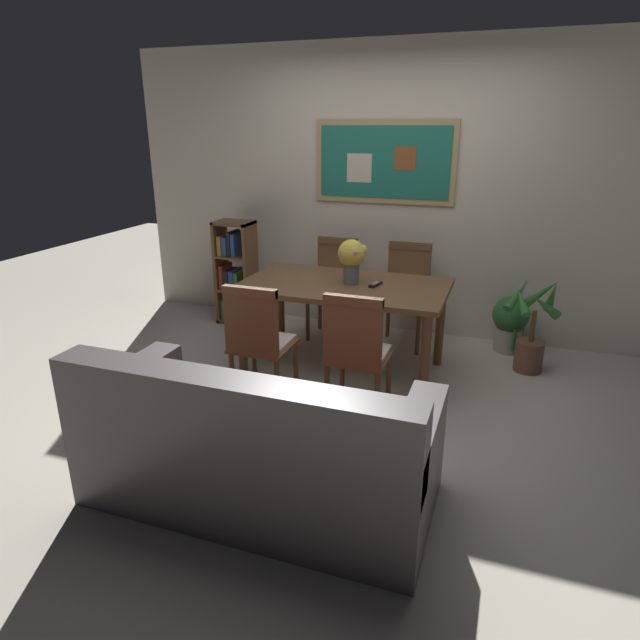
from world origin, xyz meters
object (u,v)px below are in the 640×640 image
Objects in this scene: dining_chair_near_right at (356,347)px; tv_remote at (376,284)px; dining_chair_near_left at (258,336)px; potted_ivy at (510,321)px; dining_table at (344,295)px; dining_chair_far_left at (334,280)px; leather_couch at (256,450)px; bookshelf at (235,277)px; flower_vase at (352,257)px; dining_chair_far_right at (406,286)px; potted_palm at (532,332)px.

dining_chair_near_right reaches higher than tv_remote.
dining_chair_near_left is 1.78× the size of potted_ivy.
dining_table is 1.74× the size of dining_chair_far_left.
potted_ivy is at bearing 65.47° from leather_couch.
bookshelf is (-1.68, 1.51, -0.07)m from dining_chair_near_right.
flower_vase is (0.41, 0.81, 0.40)m from dining_chair_near_left.
potted_ivy is at bearing 34.67° from dining_table.
dining_chair_far_right is at bearing 82.22° from tv_remote.
dining_chair_near_left reaches higher than potted_ivy.
dining_table is 1.54m from potted_palm.
dining_table is at bearing -174.34° from tv_remote.
potted_palm is at bearing 21.95° from tv_remote.
flower_vase is 2.12× the size of tv_remote.
dining_chair_near_left is at bearing 114.52° from leather_couch.
potted_ivy is (1.19, 2.60, -0.04)m from leather_couch.
potted_palm is at bearing 58.77° from leather_couch.
dining_chair_near_right is at bearing -66.95° from dining_table.
dining_chair_far_right is 1.00× the size of dining_chair_near_right.
tv_remote is at bearing 5.66° from dining_table.
dining_chair_far_left is 5.62× the size of tv_remote.
dining_chair_near_left reaches higher than dining_table.
dining_chair_near_right is at bearing 3.44° from dining_chair_near_left.
leather_couch is 1.76× the size of bookshelf.
dining_chair_near_right is 1.68m from potted_palm.
flower_vase is (0.38, -0.72, 0.40)m from dining_chair_far_left.
dining_chair_near_right reaches higher than potted_ivy.
dining_chair_near_right is 0.80m from tv_remote.
flower_vase reaches higher than dining_chair_far_right.
dining_chair_far_right is 0.89× the size of bookshelf.
tv_remote is (0.18, 1.76, 0.43)m from leather_couch.
dining_chair_near_right is (0.32, -0.75, -0.11)m from dining_table.
leather_couch is at bearing -114.53° from potted_ivy.
dining_chair_far_right reaches higher than potted_ivy.
dining_chair_near_left and dining_chair_far_left have the same top height.
potted_palm is at bearing 18.94° from flower_vase.
leather_couch is at bearing -80.94° from dining_chair_far_left.
dining_table is 4.61× the size of flower_vase.
dining_chair_near_left reaches higher than potted_palm.
bookshelf is 6.31× the size of tv_remote.
dining_chair_far_left is at bearing -0.45° from bookshelf.
potted_palm reaches higher than dining_table.
bookshelf is (-1.00, 1.55, -0.07)m from dining_chair_near_left.
dining_chair_far_right is 2.53m from leather_couch.
bookshelf reaches higher than dining_chair_far_left.
dining_chair_far_right is at bearing 1.02° from dining_chair_far_left.
dining_chair_near_right is at bearing -41.80° from bookshelf.
dining_chair_far_left is (-0.68, -0.01, 0.00)m from dining_chair_far_right.
bookshelf is at bearing 179.55° from dining_chair_far_left.
dining_table is 9.79× the size of tv_remote.
dining_table is 0.30m from flower_vase.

